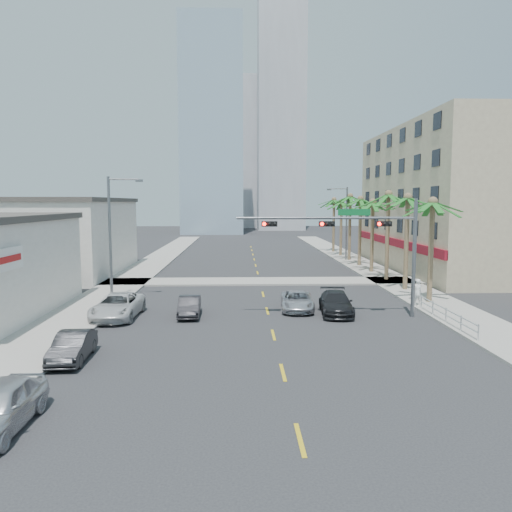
# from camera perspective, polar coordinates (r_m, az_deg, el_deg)

# --- Properties ---
(ground) EXTENTS (260.00, 260.00, 0.00)m
(ground) POSITION_cam_1_polar(r_m,az_deg,el_deg) (23.52, 2.66, -11.55)
(ground) COLOR #262628
(ground) RESTS_ON ground
(sidewalk_right) EXTENTS (4.00, 120.00, 0.15)m
(sidewalk_right) POSITION_cam_1_polar(r_m,az_deg,el_deg) (45.09, 16.00, -3.12)
(sidewalk_right) COLOR gray
(sidewalk_right) RESTS_ON ground
(sidewalk_left) EXTENTS (4.00, 120.00, 0.15)m
(sidewalk_left) POSITION_cam_1_polar(r_m,az_deg,el_deg) (44.12, -15.24, -3.30)
(sidewalk_left) COLOR gray
(sidewalk_left) RESTS_ON ground
(sidewalk_cross) EXTENTS (80.00, 4.00, 0.15)m
(sidewalk_cross) POSITION_cam_1_polar(r_m,az_deg,el_deg) (44.94, 0.45, -2.91)
(sidewalk_cross) COLOR gray
(sidewalk_cross) RESTS_ON ground
(building_right) EXTENTS (15.25, 28.00, 15.00)m
(building_right) POSITION_cam_1_polar(r_m,az_deg,el_deg) (57.50, 22.71, 6.02)
(building_right) COLOR tan
(building_right) RESTS_ON ground
(building_left_far) EXTENTS (11.00, 18.00, 7.20)m
(building_left_far) POSITION_cam_1_polar(r_m,az_deg,el_deg) (53.48, -21.21, 1.92)
(building_left_far) COLOR beige
(building_left_far) RESTS_ON ground
(tower_far_left) EXTENTS (14.00, 14.00, 48.00)m
(tower_far_left) POSITION_cam_1_polar(r_m,az_deg,el_deg) (118.71, -5.00, 14.28)
(tower_far_left) COLOR #99B2C6
(tower_far_left) RESTS_ON ground
(tower_far_right) EXTENTS (12.00, 12.00, 60.00)m
(tower_far_right) POSITION_cam_1_polar(r_m,az_deg,el_deg) (134.73, 2.86, 15.90)
(tower_far_right) COLOR #ADADB2
(tower_far_right) RESTS_ON ground
(tower_far_center) EXTENTS (16.00, 16.00, 42.00)m
(tower_far_center) POSITION_cam_1_polar(r_m,az_deg,el_deg) (148.00, -2.37, 11.50)
(tower_far_center) COLOR #ADADB2
(tower_far_center) RESTS_ON ground
(traffic_signal_mast) EXTENTS (11.12, 0.54, 7.20)m
(traffic_signal_mast) POSITION_cam_1_polar(r_m,az_deg,el_deg) (31.30, 12.17, 2.19)
(traffic_signal_mast) COLOR slate
(traffic_signal_mast) RESTS_ON ground
(palm_tree_0) EXTENTS (4.80, 4.80, 7.80)m
(palm_tree_0) POSITION_cam_1_polar(r_m,az_deg,el_deg) (36.86, 19.55, 5.69)
(palm_tree_0) COLOR brown
(palm_tree_0) RESTS_ON ground
(palm_tree_1) EXTENTS (4.80, 4.80, 8.16)m
(palm_tree_1) POSITION_cam_1_polar(r_m,az_deg,el_deg) (41.75, 16.96, 6.27)
(palm_tree_1) COLOR brown
(palm_tree_1) RESTS_ON ground
(palm_tree_2) EXTENTS (4.80, 4.80, 8.52)m
(palm_tree_2) POSITION_cam_1_polar(r_m,az_deg,el_deg) (46.71, 14.91, 6.71)
(palm_tree_2) COLOR brown
(palm_tree_2) RESTS_ON ground
(palm_tree_3) EXTENTS (4.80, 4.80, 7.80)m
(palm_tree_3) POSITION_cam_1_polar(r_m,az_deg,el_deg) (51.71, 13.22, 5.91)
(palm_tree_3) COLOR brown
(palm_tree_3) RESTS_ON ground
(palm_tree_4) EXTENTS (4.80, 4.80, 8.16)m
(palm_tree_4) POSITION_cam_1_polar(r_m,az_deg,el_deg) (56.75, 11.86, 6.30)
(palm_tree_4) COLOR brown
(palm_tree_4) RESTS_ON ground
(palm_tree_5) EXTENTS (4.80, 4.80, 8.52)m
(palm_tree_5) POSITION_cam_1_polar(r_m,az_deg,el_deg) (61.81, 10.72, 6.62)
(palm_tree_5) COLOR brown
(palm_tree_5) RESTS_ON ground
(palm_tree_6) EXTENTS (4.80, 4.80, 7.80)m
(palm_tree_6) POSITION_cam_1_polar(r_m,az_deg,el_deg) (66.90, 9.74, 6.00)
(palm_tree_6) COLOR brown
(palm_tree_6) RESTS_ON ground
(palm_tree_7) EXTENTS (4.80, 4.80, 8.16)m
(palm_tree_7) POSITION_cam_1_polar(r_m,az_deg,el_deg) (72.00, 8.91, 6.29)
(palm_tree_7) COLOR brown
(palm_tree_7) RESTS_ON ground
(streetlight_left) EXTENTS (2.55, 0.25, 9.00)m
(streetlight_left) POSITION_cam_1_polar(r_m,az_deg,el_deg) (37.54, -16.06, 2.71)
(streetlight_left) COLOR slate
(streetlight_left) RESTS_ON ground
(streetlight_right) EXTENTS (2.55, 0.25, 9.00)m
(streetlight_right) POSITION_cam_1_polar(r_m,az_deg,el_deg) (61.72, 10.12, 4.11)
(streetlight_right) COLOR slate
(streetlight_right) RESTS_ON ground
(guardrail) EXTENTS (0.08, 8.08, 1.00)m
(guardrail) POSITION_cam_1_polar(r_m,az_deg,el_deg) (31.49, 20.90, -6.13)
(guardrail) COLOR silver
(guardrail) RESTS_ON ground
(car_parked_mid) EXTENTS (1.54, 3.98, 1.29)m
(car_parked_mid) POSITION_cam_1_polar(r_m,az_deg,el_deg) (24.40, -20.24, -9.70)
(car_parked_mid) COLOR black
(car_parked_mid) RESTS_ON ground
(car_parked_far) EXTENTS (2.66, 5.50, 1.51)m
(car_parked_far) POSITION_cam_1_polar(r_m,az_deg,el_deg) (32.23, -15.54, -5.52)
(car_parked_far) COLOR silver
(car_parked_far) RESTS_ON ground
(car_lane_left) EXTENTS (1.45, 3.81, 1.24)m
(car_lane_left) POSITION_cam_1_polar(r_m,az_deg,el_deg) (31.88, -7.63, -5.72)
(car_lane_left) COLOR black
(car_lane_left) RESTS_ON ground
(car_lane_center) EXTENTS (2.34, 4.60, 1.25)m
(car_lane_center) POSITION_cam_1_polar(r_m,az_deg,el_deg) (33.40, 4.72, -5.14)
(car_lane_center) COLOR silver
(car_lane_center) RESTS_ON ground
(car_lane_right) EXTENTS (2.38, 5.01, 1.41)m
(car_lane_right) POSITION_cam_1_polar(r_m,az_deg,el_deg) (32.60, 9.12, -5.33)
(car_lane_right) COLOR black
(car_lane_right) RESTS_ON ground
(pedestrian) EXTENTS (0.73, 0.55, 1.81)m
(pedestrian) POSITION_cam_1_polar(r_m,az_deg,el_deg) (35.83, 17.94, -3.95)
(pedestrian) COLOR white
(pedestrian) RESTS_ON sidewalk_right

